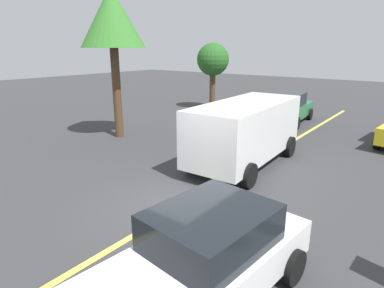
{
  "coord_description": "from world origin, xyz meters",
  "views": [
    {
      "loc": [
        -5.67,
        -4.79,
        3.95
      ],
      "look_at": [
        0.59,
        0.02,
        1.6
      ],
      "focal_mm": 30.13,
      "sensor_mm": 36.0,
      "label": 1
    }
  ],
  "objects_px": {
    "tree_left_verge": "(213,61)",
    "car_white_far_lane": "(205,256)",
    "car_green_mid_road": "(288,108)",
    "tree_centre_verge": "(112,20)",
    "white_van": "(246,129)"
  },
  "relations": [
    {
      "from": "car_green_mid_road",
      "to": "tree_centre_verge",
      "type": "height_order",
      "value": "tree_centre_verge"
    },
    {
      "from": "white_van",
      "to": "car_green_mid_road",
      "type": "relative_size",
      "value": 1.27
    },
    {
      "from": "white_van",
      "to": "car_white_far_lane",
      "type": "xyz_separation_m",
      "value": [
        -6.11,
        -2.59,
        -0.49
      ]
    },
    {
      "from": "white_van",
      "to": "car_green_mid_road",
      "type": "height_order",
      "value": "white_van"
    },
    {
      "from": "car_white_far_lane",
      "to": "white_van",
      "type": "bearing_deg",
      "value": 22.98
    },
    {
      "from": "white_van",
      "to": "tree_centre_verge",
      "type": "height_order",
      "value": "tree_centre_verge"
    },
    {
      "from": "tree_left_verge",
      "to": "car_green_mid_road",
      "type": "bearing_deg",
      "value": -99.68
    },
    {
      "from": "white_van",
      "to": "tree_centre_verge",
      "type": "xyz_separation_m",
      "value": [
        -0.27,
        6.4,
        3.84
      ]
    },
    {
      "from": "car_green_mid_road",
      "to": "tree_left_verge",
      "type": "xyz_separation_m",
      "value": [
        0.96,
        5.65,
        2.35
      ]
    },
    {
      "from": "car_white_far_lane",
      "to": "tree_left_verge",
      "type": "distance_m",
      "value": 17.45
    },
    {
      "from": "car_green_mid_road",
      "to": "tree_left_verge",
      "type": "height_order",
      "value": "tree_left_verge"
    },
    {
      "from": "tree_left_verge",
      "to": "car_white_far_lane",
      "type": "bearing_deg",
      "value": -146.33
    },
    {
      "from": "car_green_mid_road",
      "to": "tree_centre_verge",
      "type": "xyz_separation_m",
      "value": [
        -7.58,
        5.06,
        4.28
      ]
    },
    {
      "from": "car_white_far_lane",
      "to": "car_green_mid_road",
      "type": "relative_size",
      "value": 1.01
    },
    {
      "from": "car_green_mid_road",
      "to": "car_white_far_lane",
      "type": "bearing_deg",
      "value": -163.66
    }
  ]
}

